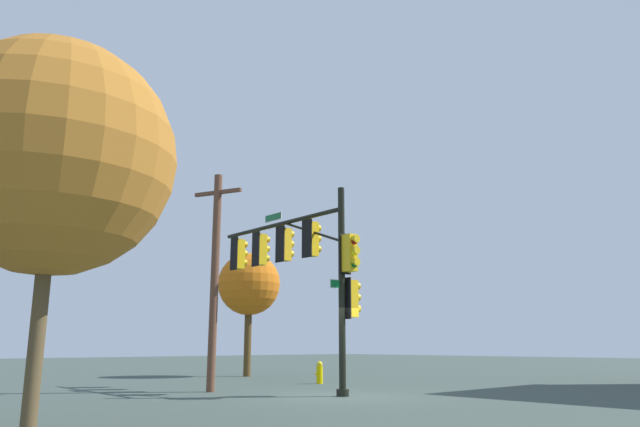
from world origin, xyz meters
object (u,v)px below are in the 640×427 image
(utility_pole, at_px, (215,275))
(tree_near, at_px, (249,285))
(fire_hydrant, at_px, (320,373))
(tree_mid, at_px, (55,158))
(signal_pole_assembly, at_px, (302,259))

(utility_pole, relative_size, tree_near, 1.21)
(fire_hydrant, bearing_deg, tree_mid, 117.92)
(utility_pole, distance_m, fire_hydrant, 6.23)
(signal_pole_assembly, height_order, tree_mid, tree_mid)
(utility_pole, bearing_deg, tree_near, -42.79)
(tree_near, distance_m, tree_mid, 18.81)
(tree_mid, bearing_deg, utility_pole, -50.56)
(fire_hydrant, bearing_deg, signal_pole_assembly, 129.61)
(fire_hydrant, xyz_separation_m, tree_near, (6.29, -1.17, 3.87))
(signal_pole_assembly, height_order, fire_hydrant, signal_pole_assembly)
(utility_pole, distance_m, tree_mid, 9.42)
(signal_pole_assembly, xyz_separation_m, utility_pole, (2.03, 1.99, -0.49))
(tree_near, relative_size, tree_mid, 0.86)
(fire_hydrant, bearing_deg, utility_pole, 97.29)
(utility_pole, bearing_deg, tree_mid, 129.44)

